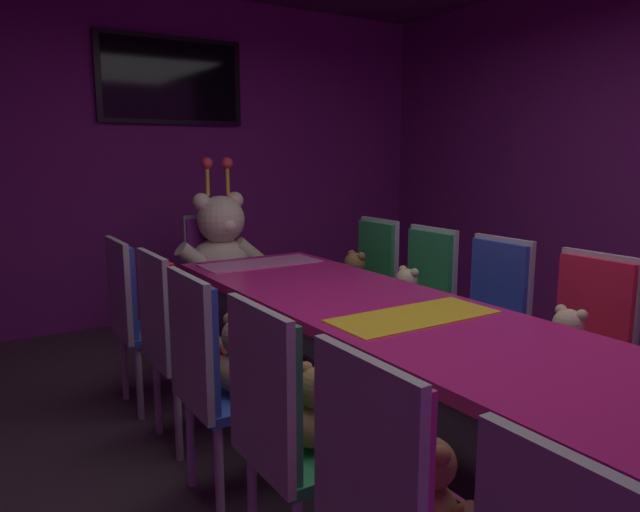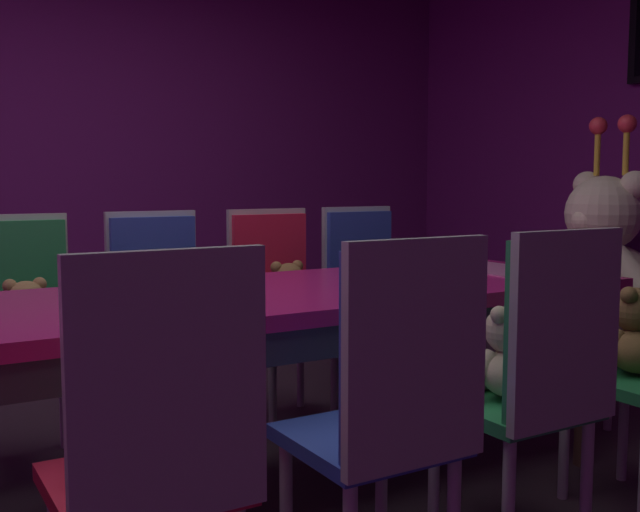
{
  "view_description": "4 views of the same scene",
  "coord_description": "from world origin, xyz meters",
  "px_view_note": "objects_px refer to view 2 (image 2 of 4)",
  "views": [
    {
      "loc": [
        -1.24,
        -2.14,
        1.37
      ],
      "look_at": [
        0.12,
        -0.19,
        1.17
      ],
      "focal_mm": 25.59,
      "sensor_mm": 36.0,
      "label": 1
    },
    {
      "loc": [
        1.17,
        -0.54,
        1.71
      ],
      "look_at": [
        -0.0,
        -0.3,
        1.0
      ],
      "focal_mm": 37.98,
      "sensor_mm": 36.0,
      "label": 2
    },
    {
      "loc": [
        -1.67,
        -0.21,
        1.56
      ],
      "look_at": [
        0.22,
        -0.3,
        1.1
      ],
      "focal_mm": 39.42,
      "sensor_mm": 36.0,
      "label": 3
    },
    {
      "loc": [
        2.18,
        -2.71,
        1.37
      ],
      "look_at": [
        -0.13,
        -0.28,
        1.07
      ],
      "focal_mm": 33.32,
      "sensor_mm": 36.0,
      "label": 4
    }
  ],
  "objects_px": {
    "chair_left_1": "(280,294)",
    "teddy_left_2": "(458,302)",
    "chair_left_2": "(443,282)",
    "chair_left_0": "(108,312)",
    "chair_left_3": "(582,267)",
    "teddy_left_0": "(105,334)",
    "teddy_left_3": "(602,288)",
    "banquet_table": "(445,433)",
    "teddy_left_1": "(286,315)"
  },
  "relations": [
    {
      "from": "banquet_table",
      "to": "chair_left_3",
      "type": "xyz_separation_m",
      "value": [
        -0.87,
        0.87,
        -0.06
      ]
    },
    {
      "from": "chair_left_0",
      "to": "chair_left_2",
      "type": "height_order",
      "value": "same"
    },
    {
      "from": "teddy_left_1",
      "to": "chair_left_3",
      "type": "height_order",
      "value": "chair_left_3"
    },
    {
      "from": "chair_left_1",
      "to": "teddy_left_2",
      "type": "bearing_deg",
      "value": 73.95
    },
    {
      "from": "teddy_left_0",
      "to": "chair_left_3",
      "type": "xyz_separation_m",
      "value": [
        -0.14,
        1.72,
        -0.0
      ]
    },
    {
      "from": "chair_left_1",
      "to": "chair_left_3",
      "type": "bearing_deg",
      "value": 89.45
    },
    {
      "from": "chair_left_2",
      "to": "chair_left_3",
      "type": "xyz_separation_m",
      "value": [
        -0.01,
        0.55,
        0.0
      ]
    },
    {
      "from": "teddy_left_2",
      "to": "chair_left_3",
      "type": "relative_size",
      "value": 0.34
    },
    {
      "from": "teddy_left_1",
      "to": "chair_left_3",
      "type": "xyz_separation_m",
      "value": [
        -0.14,
        1.14,
        -0.0
      ]
    },
    {
      "from": "chair_left_0",
      "to": "teddy_left_3",
      "type": "height_order",
      "value": "chair_left_0"
    },
    {
      "from": "teddy_left_2",
      "to": "chair_left_0",
      "type": "bearing_deg",
      "value": -97.89
    },
    {
      "from": "chair_left_0",
      "to": "teddy_left_1",
      "type": "bearing_deg",
      "value": 76.44
    },
    {
      "from": "banquet_table",
      "to": "chair_left_1",
      "type": "distance_m",
      "value": 0.92
    },
    {
      "from": "chair_left_2",
      "to": "teddy_left_3",
      "type": "relative_size",
      "value": 3.22
    },
    {
      "from": "teddy_left_0",
      "to": "teddy_left_3",
      "type": "distance_m",
      "value": 1.72
    },
    {
      "from": "chair_left_1",
      "to": "teddy_left_3",
      "type": "relative_size",
      "value": 3.22
    },
    {
      "from": "chair_left_0",
      "to": "chair_left_2",
      "type": "relative_size",
      "value": 1.0
    },
    {
      "from": "teddy_left_0",
      "to": "teddy_left_2",
      "type": "distance_m",
      "value": 1.16
    },
    {
      "from": "chair_left_1",
      "to": "chair_left_2",
      "type": "bearing_deg",
      "value": 87.73
    },
    {
      "from": "chair_left_2",
      "to": "teddy_left_1",
      "type": "bearing_deg",
      "value": -78.16
    },
    {
      "from": "teddy_left_0",
      "to": "teddy_left_1",
      "type": "height_order",
      "value": "teddy_left_1"
    },
    {
      "from": "teddy_left_0",
      "to": "chair_left_2",
      "type": "height_order",
      "value": "chair_left_2"
    },
    {
      "from": "chair_left_1",
      "to": "teddy_left_2",
      "type": "relative_size",
      "value": 2.96
    },
    {
      "from": "banquet_table",
      "to": "teddy_left_0",
      "type": "bearing_deg",
      "value": -130.49
    },
    {
      "from": "banquet_table",
      "to": "teddy_left_2",
      "type": "distance_m",
      "value": 0.78
    },
    {
      "from": "banquet_table",
      "to": "teddy_left_1",
      "type": "bearing_deg",
      "value": -159.68
    },
    {
      "from": "banquet_table",
      "to": "teddy_left_2",
      "type": "height_order",
      "value": "teddy_left_2"
    },
    {
      "from": "chair_left_2",
      "to": "chair_left_0",
      "type": "bearing_deg",
      "value": -90.76
    },
    {
      "from": "chair_left_2",
      "to": "chair_left_3",
      "type": "bearing_deg",
      "value": 91.28
    },
    {
      "from": "banquet_table",
      "to": "chair_left_3",
      "type": "height_order",
      "value": "chair_left_3"
    },
    {
      "from": "teddy_left_1",
      "to": "chair_left_0",
      "type": "bearing_deg",
      "value": -103.56
    },
    {
      "from": "teddy_left_2",
      "to": "banquet_table",
      "type": "bearing_deg",
      "value": -24.2
    },
    {
      "from": "chair_left_0",
      "to": "teddy_left_1",
      "type": "relative_size",
      "value": 2.85
    },
    {
      "from": "teddy_left_1",
      "to": "chair_left_2",
      "type": "xyz_separation_m",
      "value": [
        -0.12,
        0.59,
        -0.0
      ]
    },
    {
      "from": "chair_left_1",
      "to": "chair_left_3",
      "type": "distance_m",
      "value": 1.14
    },
    {
      "from": "teddy_left_0",
      "to": "teddy_left_3",
      "type": "xyz_separation_m",
      "value": [
        0.0,
        1.72,
        -0.01
      ]
    },
    {
      "from": "teddy_left_0",
      "to": "chair_left_2",
      "type": "xyz_separation_m",
      "value": [
        -0.13,
        1.16,
        -0.0
      ]
    },
    {
      "from": "teddy_left_0",
      "to": "banquet_table",
      "type": "bearing_deg",
      "value": 49.51
    },
    {
      "from": "chair_left_0",
      "to": "teddy_left_1",
      "type": "height_order",
      "value": "chair_left_0"
    },
    {
      "from": "banquet_table",
      "to": "chair_left_0",
      "type": "distance_m",
      "value": 1.21
    },
    {
      "from": "chair_left_3",
      "to": "teddy_left_3",
      "type": "xyz_separation_m",
      "value": [
        0.14,
        0.0,
        -0.01
      ]
    },
    {
      "from": "teddy_left_2",
      "to": "teddy_left_0",
      "type": "bearing_deg",
      "value": -90.73
    },
    {
      "from": "chair_left_0",
      "to": "teddy_left_1",
      "type": "xyz_separation_m",
      "value": [
        0.14,
        0.58,
        0.0
      ]
    },
    {
      "from": "chair_left_3",
      "to": "chair_left_0",
      "type": "bearing_deg",
      "value": -90.1
    },
    {
      "from": "chair_left_3",
      "to": "chair_left_1",
      "type": "bearing_deg",
      "value": -90.55
    },
    {
      "from": "teddy_left_0",
      "to": "teddy_left_1",
      "type": "relative_size",
      "value": 0.99
    },
    {
      "from": "chair_left_1",
      "to": "chair_left_0",
      "type": "bearing_deg",
      "value": -89.21
    },
    {
      "from": "teddy_left_1",
      "to": "teddy_left_3",
      "type": "height_order",
      "value": "teddy_left_1"
    },
    {
      "from": "banquet_table",
      "to": "chair_left_1",
      "type": "height_order",
      "value": "chair_left_1"
    },
    {
      "from": "banquet_table",
      "to": "chair_left_1",
      "type": "relative_size",
      "value": 2.47
    }
  ]
}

